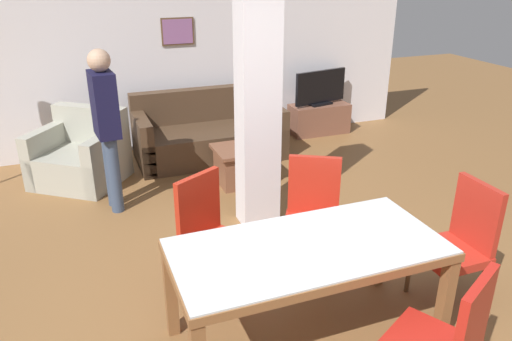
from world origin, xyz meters
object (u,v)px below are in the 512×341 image
object	(u,v)px
dining_chair_near_right	(445,340)
tv_stand	(319,119)
dining_chair_head_right	(460,240)
coffee_table	(242,165)
dining_chair_far_right	(312,212)
dining_chair_far_left	(210,232)
armchair	(81,158)
sofa	(209,136)
bottle	(254,136)
tv_screen	(320,88)
dining_table	(307,265)
standing_person	(106,121)

from	to	relation	value
dining_chair_near_right	tv_stand	xyz separation A→B (m)	(1.76, 4.87, -0.31)
dining_chair_near_right	dining_chair_head_right	size ratio (longest dim) A/B	1.00
coffee_table	dining_chair_far_right	bearing A→B (deg)	-91.16
dining_chair_far_left	armchair	xyz separation A→B (m)	(-0.86, 2.65, -0.24)
dining_chair_far_right	sofa	world-z (taller)	dining_chair_far_right
bottle	coffee_table	bearing A→B (deg)	-155.66
coffee_table	tv_screen	xyz separation A→B (m)	(1.72, 1.34, 0.48)
dining_chair_near_right	dining_chair_far_left	size ratio (longest dim) A/B	1.00
dining_chair_near_right	dining_chair_head_right	xyz separation A→B (m)	(0.84, 0.84, 0.00)
dining_chair_far_left	tv_stand	distance (m)	4.22
dining_table	dining_chair_head_right	size ratio (longest dim) A/B	1.84
dining_table	bottle	world-z (taller)	dining_table
dining_chair_far_left	sofa	bearing A→B (deg)	-135.32
dining_chair_near_right	tv_screen	size ratio (longest dim) A/B	1.12
dining_chair_far_left	armchair	distance (m)	2.80
coffee_table	bottle	bearing A→B (deg)	24.34
dining_chair_near_right	tv_screen	distance (m)	5.19
dining_chair_head_right	tv_stand	world-z (taller)	dining_chair_head_right
dining_chair_near_right	sofa	distance (m)	4.53
dining_chair_far_right	dining_chair_head_right	size ratio (longest dim) A/B	1.00
coffee_table	tv_stand	world-z (taller)	tv_stand
dining_table	sofa	size ratio (longest dim) A/B	0.94
dining_chair_far_left	standing_person	size ratio (longest dim) A/B	0.58
tv_stand	coffee_table	bearing A→B (deg)	-142.12
coffee_table	tv_stand	bearing A→B (deg)	37.88
dining_chair_far_right	tv_stand	xyz separation A→B (m)	(1.76, 3.24, -0.31)
dining_chair_head_right	standing_person	size ratio (longest dim) A/B	0.58
dining_table	dining_chair_near_right	world-z (taller)	dining_chair_near_right
tv_stand	tv_screen	size ratio (longest dim) A/B	1.02
dining_chair_head_right	standing_person	bearing A→B (deg)	42.05
dining_table	armchair	size ratio (longest dim) A/B	1.44
dining_table	dining_chair_head_right	bearing A→B (deg)	0.00
dining_chair_head_right	sofa	bearing A→B (deg)	14.33
dining_chair_near_right	coffee_table	world-z (taller)	dining_chair_near_right
dining_chair_far_right	coffee_table	distance (m)	1.92
dining_table	standing_person	distance (m)	2.78
dining_chair_far_right	tv_screen	bearing A→B (deg)	-89.29
bottle	dining_chair_head_right	bearing A→B (deg)	-77.24
dining_chair_near_right	coffee_table	distance (m)	3.55
dining_chair_far_left	sofa	world-z (taller)	dining_chair_far_left
sofa	tv_stand	world-z (taller)	sofa
dining_chair_head_right	dining_chair_far_left	world-z (taller)	same
dining_chair_far_right	sofa	size ratio (longest dim) A/B	0.51
dining_table	dining_chair_head_right	world-z (taller)	dining_chair_head_right
dining_chair_far_left	sofa	size ratio (longest dim) A/B	0.51
dining_chair_near_right	tv_screen	bearing A→B (deg)	42.04
tv_screen	standing_person	size ratio (longest dim) A/B	0.52
sofa	armchair	size ratio (longest dim) A/B	1.53
dining_chair_far_right	armchair	distance (m)	3.17
tv_screen	dining_table	bearing A→B (deg)	49.87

